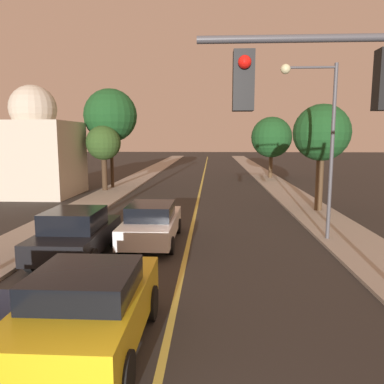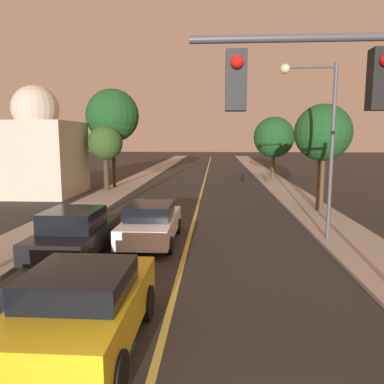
% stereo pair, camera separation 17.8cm
% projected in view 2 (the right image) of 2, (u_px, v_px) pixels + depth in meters
% --- Properties ---
extents(road_surface, '(9.96, 80.00, 0.01)m').
position_uv_depth(road_surface, '(206.00, 176.00, 38.71)').
color(road_surface, '#2D2B28').
rests_on(road_surface, ground).
extents(sidewalk_left, '(2.50, 80.00, 0.12)m').
position_uv_depth(sidewalk_left, '(146.00, 175.00, 39.09)').
color(sidewalk_left, '#9E998E').
rests_on(sidewalk_left, ground).
extents(sidewalk_right, '(2.50, 80.00, 0.12)m').
position_uv_depth(sidewalk_right, '(267.00, 176.00, 38.31)').
color(sidewalk_right, '#9E998E').
rests_on(sidewalk_right, ground).
extents(car_near_lane_front, '(2.11, 4.08, 1.64)m').
position_uv_depth(car_near_lane_front, '(83.00, 307.00, 6.92)').
color(car_near_lane_front, gold).
rests_on(car_near_lane_front, ground).
extents(car_near_lane_second, '(1.95, 4.57, 1.53)m').
position_uv_depth(car_near_lane_second, '(151.00, 223.00, 14.14)').
color(car_near_lane_second, white).
rests_on(car_near_lane_second, ground).
extents(car_outer_lane_second, '(2.04, 4.27, 1.66)m').
position_uv_depth(car_outer_lane_second, '(75.00, 233.00, 12.33)').
color(car_outer_lane_second, black).
rests_on(car_outer_lane_second, ground).
extents(streetlamp_right, '(2.07, 0.36, 6.52)m').
position_uv_depth(streetlamp_right, '(319.00, 126.00, 13.78)').
color(streetlamp_right, '#47474C').
rests_on(streetlamp_right, ground).
extents(tree_left_near, '(2.50, 2.50, 4.71)m').
position_uv_depth(tree_left_near, '(105.00, 143.00, 27.17)').
color(tree_left_near, '#3D2B1C').
rests_on(tree_left_near, ground).
extents(tree_left_far, '(4.01, 4.01, 7.49)m').
position_uv_depth(tree_left_far, '(112.00, 116.00, 28.42)').
color(tree_left_far, '#3D2B1C').
rests_on(tree_left_far, ground).
extents(tree_right_near, '(2.94, 2.94, 5.57)m').
position_uv_depth(tree_right_near, '(323.00, 133.00, 19.36)').
color(tree_right_near, '#4C3823').
rests_on(tree_right_near, ground).
extents(tree_right_far, '(3.85, 3.85, 5.79)m').
position_uv_depth(tree_right_far, '(274.00, 137.00, 35.54)').
color(tree_right_far, '#4C3823').
rests_on(tree_right_far, ground).
extents(domed_building_left, '(5.31, 5.31, 7.43)m').
position_uv_depth(domed_building_left, '(38.00, 150.00, 25.55)').
color(domed_building_left, '#BCB29E').
rests_on(domed_building_left, ground).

